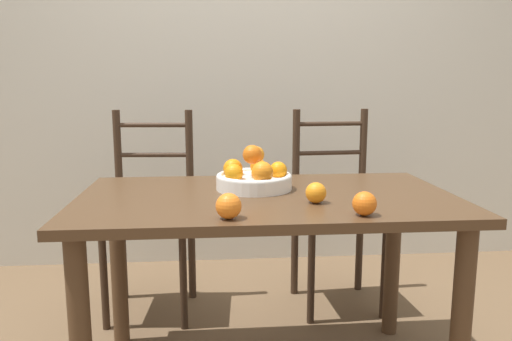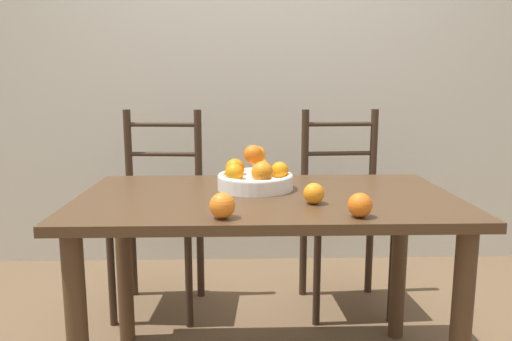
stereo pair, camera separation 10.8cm
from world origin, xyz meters
name	(u,v)px [view 1 (the left image)]	position (x,y,z in m)	size (l,w,h in m)	color
wall_back	(243,64)	(0.00, 1.42, 1.30)	(8.00, 0.06, 2.60)	silver
dining_table	(267,224)	(0.00, 0.00, 0.65)	(1.42, 0.82, 0.76)	#4C331E
fruit_bowl	(254,176)	(-0.04, 0.10, 0.82)	(0.30, 0.30, 0.18)	white
orange_loose_0	(229,206)	(-0.16, -0.33, 0.80)	(0.08, 0.08, 0.08)	orange
orange_loose_1	(316,193)	(0.16, -0.15, 0.80)	(0.07, 0.07, 0.07)	orange
orange_loose_2	(365,204)	(0.28, -0.32, 0.80)	(0.08, 0.08, 0.08)	orange
chair_left	(151,219)	(-0.53, 0.69, 0.49)	(0.45, 0.43, 1.04)	#382619
chair_right	(336,214)	(0.45, 0.69, 0.49)	(0.44, 0.43, 1.04)	#382619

